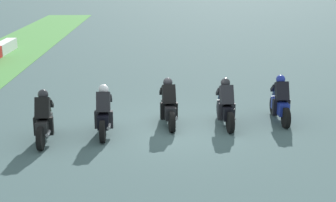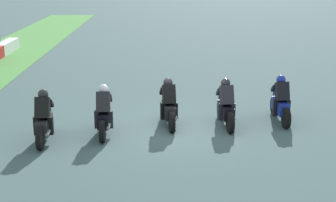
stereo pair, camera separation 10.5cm
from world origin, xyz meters
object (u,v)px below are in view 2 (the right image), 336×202
(rider_lane_a, at_px, (281,103))
(rider_lane_d, at_px, (104,114))
(rider_lane_c, at_px, (169,106))
(rider_lane_e, at_px, (44,120))
(rider_lane_b, at_px, (226,107))

(rider_lane_a, relative_size, rider_lane_d, 1.00)
(rider_lane_c, distance_m, rider_lane_d, 2.11)
(rider_lane_e, bearing_deg, rider_lane_a, -79.28)
(rider_lane_c, relative_size, rider_lane_e, 1.00)
(rider_lane_a, height_order, rider_lane_c, same)
(rider_lane_b, distance_m, rider_lane_c, 1.80)
(rider_lane_a, bearing_deg, rider_lane_d, 99.99)
(rider_lane_c, xyz_separation_m, rider_lane_e, (-1.38, 3.60, 0.00))
(rider_lane_e, bearing_deg, rider_lane_b, -79.13)
(rider_lane_b, relative_size, rider_lane_c, 1.00)
(rider_lane_a, distance_m, rider_lane_b, 1.88)
(rider_lane_a, distance_m, rider_lane_e, 7.42)
(rider_lane_d, bearing_deg, rider_lane_c, -68.04)
(rider_lane_b, relative_size, rider_lane_e, 1.00)
(rider_lane_a, xyz_separation_m, rider_lane_c, (-0.30, 3.63, 0.00))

